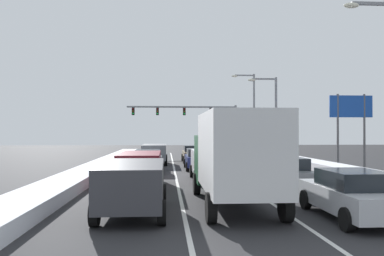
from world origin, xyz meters
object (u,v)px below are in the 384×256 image
Objects in this scene: suv_red_right_lane_third at (249,158)px; sedan_tan_center_lane_fourth at (193,154)px; suv_white_center_lane_second at (211,162)px; suv_gray_left_lane_fourth at (154,152)px; sedan_gray_right_lane_second at (285,173)px; suv_black_right_lane_fourth at (235,152)px; box_truck_center_lane_nearest at (234,154)px; street_lamp_right_far at (251,108)px; roadside_sign_right at (351,114)px; sedan_silver_right_lane_nearest at (352,194)px; suv_charcoal_left_lane_nearest at (133,183)px; traffic_light_gantry at (195,115)px; sedan_silver_left_lane_third at (148,161)px; sedan_navy_center_lane_third at (198,159)px; street_lamp_right_mid at (272,111)px; suv_maroon_left_lane_second at (140,166)px.

sedan_tan_center_lane_fourth is at bearing 106.70° from suv_red_right_lane_third.
suv_red_right_lane_third and suv_white_center_lane_second have the same top height.
suv_white_center_lane_second is at bearing -89.77° from sedan_tan_center_lane_fourth.
suv_white_center_lane_second is 1.00× the size of suv_gray_left_lane_fourth.
suv_black_right_lane_fourth is at bearing 89.11° from sedan_gray_right_lane_second.
sedan_gray_right_lane_second is 0.63× the size of box_truck_center_lane_nearest.
street_lamp_right_far reaches higher than roadside_sign_right.
sedan_silver_right_lane_nearest and sedan_gray_right_lane_second have the same top height.
suv_black_right_lane_fourth is 20.69m from suv_charcoal_left_lane_nearest.
sedan_gray_right_lane_second is at bearing -88.69° from suv_red_right_lane_third.
suv_red_right_lane_third is 1.09× the size of sedan_tan_center_lane_fourth.
traffic_light_gantry is 8.76m from street_lamp_right_far.
sedan_tan_center_lane_fourth is at bearing 66.36° from sedan_silver_left_lane_third.
suv_black_right_lane_fourth is 5.52m from sedan_navy_center_lane_third.
street_lamp_right_mid is 7.74m from roadside_sign_right.
suv_black_right_lane_fourth is 9.63m from roadside_sign_right.
street_lamp_right_far reaches higher than sedan_tan_center_lane_fourth.
suv_white_center_lane_second is at bearing -54.00° from sedan_silver_left_lane_third.
suv_red_right_lane_third is 4.64m from suv_white_center_lane_second.
street_lamp_right_mid is (6.98, -1.11, 3.84)m from sedan_tan_center_lane_fourth.
sedan_navy_center_lane_third is at bearing -116.18° from street_lamp_right_far.
sedan_silver_right_lane_nearest is 23.61m from sedan_tan_center_lane_fourth.
sedan_navy_center_lane_third is at bearing 107.83° from sedan_gray_right_lane_second.
sedan_silver_right_lane_nearest is 6.31m from sedan_gray_right_lane_second.
sedan_silver_right_lane_nearest is 0.63× the size of box_truck_center_lane_nearest.
suv_black_right_lane_fourth is at bearing 86.99° from suv_red_right_lane_third.
suv_charcoal_left_lane_nearest is 1.00× the size of suv_gray_left_lane_fourth.
sedan_tan_center_lane_fourth is 0.49× the size of street_lamp_right_far.
sedan_silver_right_lane_nearest is 22.27m from suv_gray_left_lane_fourth.
street_lamp_right_far is (3.64, 10.20, 4.43)m from suv_black_right_lane_fourth.
traffic_light_gantry is 1.83× the size of street_lamp_right_mid.
street_lamp_right_mid is 8.70m from street_lamp_right_far.
suv_black_right_lane_fourth is at bearing 73.03° from suv_white_center_lane_second.
traffic_light_gantry is (1.15, 35.30, 2.99)m from box_truck_center_lane_nearest.
suv_maroon_left_lane_second is at bearing -126.46° from street_lamp_right_mid.
suv_red_right_lane_third is 7.36m from suv_black_right_lane_fourth.
sedan_silver_right_lane_nearest is at bearing -81.91° from sedan_tan_center_lane_fourth.
suv_white_center_lane_second reaches higher than sedan_silver_left_lane_third.
sedan_navy_center_lane_third is 9.40m from suv_maroon_left_lane_second.
suv_charcoal_left_lane_nearest is at bearing -109.51° from suv_black_right_lane_fourth.
suv_red_right_lane_third is at bearing 91.37° from sedan_silver_right_lane_nearest.
sedan_gray_right_lane_second is at bearing -72.17° from sedan_navy_center_lane_third.
sedan_tan_center_lane_fourth is at bearing 141.87° from suv_black_right_lane_fourth.
sedan_gray_right_lane_second is 0.92× the size of suv_maroon_left_lane_second.
sedan_navy_center_lane_third is at bearing 90.38° from box_truck_center_lane_nearest.
sedan_gray_right_lane_second is at bearing -66.11° from suv_gray_left_lane_fourth.
street_lamp_right_mid is at bearing 5.74° from suv_gray_left_lane_fourth.
sedan_gray_right_lane_second is 0.59× the size of street_lamp_right_mid.
sedan_silver_left_lane_third is (-0.17, 13.73, -0.25)m from suv_charcoal_left_lane_nearest.
street_lamp_right_mid reaches higher than suv_gray_left_lane_fourth.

